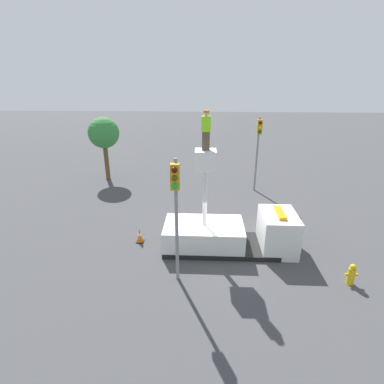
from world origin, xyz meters
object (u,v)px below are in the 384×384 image
bucket_truck (230,233)px  worker (206,131)px  traffic_light_pole (176,199)px  fire_hydrant (351,274)px  traffic_cone_rear (140,236)px  traffic_light_across (258,140)px  tree_left_bg (104,134)px

bucket_truck → worker: size_ratio=3.73×
worker → traffic_light_pole: (-1.12, -2.73, -2.14)m
traffic_light_pole → fire_hydrant: (7.28, 0.11, -3.32)m
fire_hydrant → traffic_cone_rear: fire_hydrant is taller
fire_hydrant → traffic_light_across: bearing=102.6°
worker → fire_hydrant: size_ratio=1.82×
bucket_truck → traffic_light_across: (2.47, 8.17, 3.03)m
fire_hydrant → bucket_truck: bearing=151.8°
traffic_light_pole → traffic_light_across: size_ratio=0.98×
traffic_light_across → tree_left_bg: bearing=170.1°
traffic_light_across → bucket_truck: bearing=-106.8°
traffic_light_across → traffic_cone_rear: traffic_light_across is taller
bucket_truck → traffic_light_pole: 4.68m
traffic_light_across → worker: bearing=-114.6°
traffic_light_across → tree_left_bg: 12.09m
traffic_light_pole → traffic_light_across: (4.87, 10.90, 0.07)m
bucket_truck → worker: (-1.28, 0.00, 5.10)m
traffic_light_pole → fire_hydrant: 8.01m
tree_left_bg → worker: bearing=-51.5°
worker → fire_hydrant: bearing=-23.0°
bucket_truck → worker: 5.26m
bucket_truck → traffic_light_across: traffic_light_across is taller
worker → tree_left_bg: 13.27m
traffic_cone_rear → traffic_light_across: bearing=47.7°
traffic_light_pole → traffic_cone_rear: size_ratio=6.78×
bucket_truck → worker: worker is taller
traffic_light_across → fire_hydrant: bearing=-77.4°
worker → traffic_light_pole: worker is taller
fire_hydrant → tree_left_bg: 19.55m
worker → tree_left_bg: worker is taller
traffic_light_pole → tree_left_bg: 14.77m
traffic_cone_rear → worker: bearing=-5.5°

